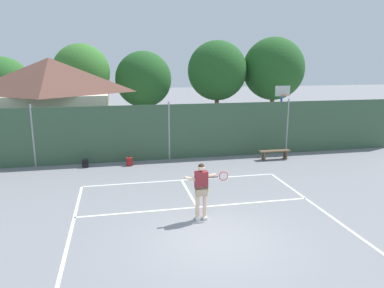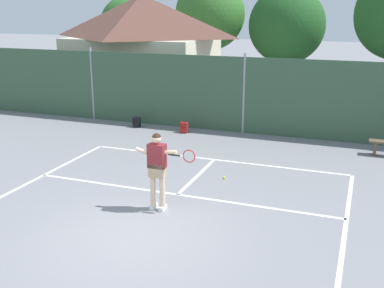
{
  "view_description": "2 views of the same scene",
  "coord_description": "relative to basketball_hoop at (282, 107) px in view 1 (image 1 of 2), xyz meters",
  "views": [
    {
      "loc": [
        -2.64,
        -9.1,
        4.96
      ],
      "look_at": [
        0.43,
        5.39,
        1.58
      ],
      "focal_mm": 34.18,
      "sensor_mm": 36.0,
      "label": 1
    },
    {
      "loc": [
        4.22,
        -7.75,
        4.6
      ],
      "look_at": [
        -0.01,
        3.54,
        1.05
      ],
      "focal_mm": 43.86,
      "sensor_mm": 36.0,
      "label": 2
    }
  ],
  "objects": [
    {
      "name": "ground_plane",
      "position": [
        -6.94,
        -10.73,
        -2.31
      ],
      "size": [
        120.0,
        120.0,
        0.0
      ],
      "primitive_type": "plane",
      "color": "gray"
    },
    {
      "name": "court_markings",
      "position": [
        -6.94,
        -10.08,
        -2.31
      ],
      "size": [
        8.3,
        11.1,
        0.01
      ],
      "color": "white",
      "rests_on": "ground"
    },
    {
      "name": "treeline_backdrop",
      "position": [
        -4.55,
        9.14,
        1.69
      ],
      "size": [
        25.39,
        4.65,
        6.9
      ],
      "color": "brown",
      "rests_on": "ground"
    },
    {
      "name": "chainlink_fence",
      "position": [
        -6.94,
        -1.73,
        -0.89
      ],
      "size": [
        26.09,
        0.09,
        2.99
      ],
      "color": "#38563D",
      "rests_on": "ground"
    },
    {
      "name": "tennis_player",
      "position": [
        -7.03,
        -9.23,
        -1.2
      ],
      "size": [
        1.44,
        0.27,
        1.85
      ],
      "color": "silver",
      "rests_on": "ground"
    },
    {
      "name": "backpack_red",
      "position": [
        -9.02,
        -2.53,
        -2.12
      ],
      "size": [
        0.29,
        0.25,
        0.46
      ],
      "color": "maroon",
      "rests_on": "ground"
    },
    {
      "name": "clubhouse_building",
      "position": [
        -13.13,
        2.5,
        0.36
      ],
      "size": [
        6.93,
        5.41,
        5.14
      ],
      "color": "beige",
      "rests_on": "ground"
    },
    {
      "name": "backpack_black",
      "position": [
        -11.09,
        -2.4,
        -2.12
      ],
      "size": [
        0.29,
        0.25,
        0.46
      ],
      "color": "black",
      "rests_on": "ground"
    },
    {
      "name": "tennis_ball",
      "position": [
        -6.16,
        -6.75,
        -2.28
      ],
      "size": [
        0.07,
        0.07,
        0.07
      ],
      "primitive_type": "sphere",
      "color": "#CCE033",
      "rests_on": "ground"
    },
    {
      "name": "basketball_hoop",
      "position": [
        0.0,
        0.0,
        0.0
      ],
      "size": [
        0.9,
        0.67,
        3.55
      ],
      "color": "#284CB2",
      "rests_on": "ground"
    },
    {
      "name": "courtside_bench",
      "position": [
        -1.66,
        -2.93,
        -1.95
      ],
      "size": [
        1.6,
        0.36,
        0.48
      ],
      "color": "brown",
      "rests_on": "ground"
    }
  ]
}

